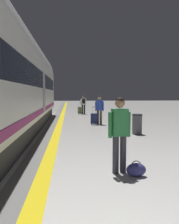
# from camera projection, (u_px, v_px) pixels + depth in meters

# --- Properties ---
(safety_line_strip) EXTENTS (0.36, 80.00, 0.01)m
(safety_line_strip) POSITION_uv_depth(u_px,v_px,m) (56.00, 137.00, 9.78)
(safety_line_strip) COLOR yellow
(safety_line_strip) RESTS_ON ground
(tactile_edge_band) EXTENTS (0.70, 80.00, 0.01)m
(tactile_edge_band) POSITION_uv_depth(u_px,v_px,m) (47.00, 137.00, 9.74)
(tactile_edge_band) COLOR slate
(tactile_edge_band) RESTS_ON ground
(passenger_near) EXTENTS (0.54, 0.27, 1.75)m
(passenger_near) POSITION_uv_depth(u_px,v_px,m) (120.00, 129.00, 5.27)
(passenger_near) COLOR #383842
(passenger_near) RESTS_ON ground
(duffel_bag_near) EXTENTS (0.44, 0.26, 0.36)m
(duffel_bag_near) POSITION_uv_depth(u_px,v_px,m) (136.00, 170.00, 5.10)
(duffel_bag_near) COLOR navy
(duffel_bag_near) RESTS_ON ground
(passenger_mid) EXTENTS (0.50, 0.31, 1.70)m
(passenger_mid) POSITION_uv_depth(u_px,v_px,m) (99.00, 108.00, 13.75)
(passenger_mid) COLOR brown
(passenger_mid) RESTS_ON ground
(suitcase_mid) EXTENTS (0.44, 0.38, 1.06)m
(suitcase_mid) POSITION_uv_depth(u_px,v_px,m) (94.00, 119.00, 13.63)
(suitcase_mid) COLOR #19234C
(suitcase_mid) RESTS_ON ground
(passenger_far) EXTENTS (0.52, 0.33, 1.67)m
(passenger_far) POSITION_uv_depth(u_px,v_px,m) (84.00, 103.00, 20.79)
(passenger_far) COLOR black
(passenger_far) RESTS_ON ground
(suitcase_far) EXTENTS (0.42, 0.30, 1.05)m
(suitcase_far) POSITION_uv_depth(u_px,v_px,m) (80.00, 110.00, 20.65)
(suitcase_far) COLOR #596038
(suitcase_far) RESTS_ON ground
(waste_bin) EXTENTS (0.46, 0.46, 0.91)m
(waste_bin) POSITION_uv_depth(u_px,v_px,m) (137.00, 124.00, 10.46)
(waste_bin) COLOR #4C4C51
(waste_bin) RESTS_ON ground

